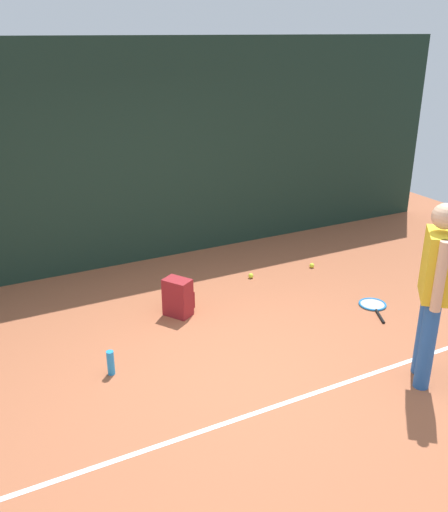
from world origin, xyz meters
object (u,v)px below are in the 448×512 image
object	(u,v)px
tennis_ball_near_player	(251,276)
tennis_ball_by_fence	(312,265)
tennis_player	(434,285)
tennis_racket	(373,305)
water_bottle	(111,363)
backpack	(179,298)

from	to	relation	value
tennis_ball_near_player	tennis_ball_by_fence	xyz separation A→B (m)	(0.91, -0.08, 0.00)
tennis_player	tennis_racket	world-z (taller)	tennis_player
tennis_racket	water_bottle	world-z (taller)	water_bottle
tennis_player	backpack	bearing A→B (deg)	-104.88
tennis_player	backpack	distance (m)	2.76
backpack	tennis_ball_near_player	world-z (taller)	backpack
tennis_racket	tennis_ball_near_player	bearing A→B (deg)	58.56
backpack	tennis_ball_near_player	size ratio (longest dim) A/B	6.67
backpack	tennis_ball_by_fence	world-z (taller)	backpack
backpack	tennis_ball_near_player	bearing A→B (deg)	-100.32
tennis_player	tennis_ball_by_fence	bearing A→B (deg)	-152.98
tennis_ball_near_player	water_bottle	size ratio (longest dim) A/B	0.27
tennis_player	tennis_ball_near_player	size ratio (longest dim) A/B	25.76
tennis_player	tennis_racket	bearing A→B (deg)	-163.83
backpack	tennis_ball_by_fence	size ratio (longest dim) A/B	6.67
tennis_player	tennis_racket	size ratio (longest dim) A/B	2.70
tennis_ball_by_fence	water_bottle	bearing A→B (deg)	-159.08
tennis_ball_near_player	water_bottle	xyz separation A→B (m)	(-2.25, -1.29, 0.09)
tennis_racket	backpack	xyz separation A→B (m)	(-2.11, 0.86, 0.20)
water_bottle	backpack	bearing A→B (deg)	38.00
tennis_player	tennis_ball_near_player	bearing A→B (deg)	-133.36
tennis_ball_near_player	water_bottle	distance (m)	2.60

